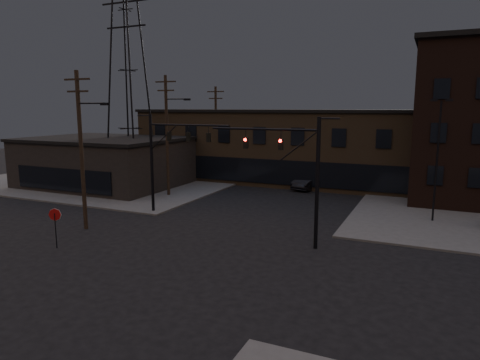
% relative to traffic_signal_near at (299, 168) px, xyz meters
% --- Properties ---
extents(ground, '(140.00, 140.00, 0.00)m').
position_rel_traffic_signal_near_xyz_m(ground, '(-5.36, -4.50, -4.93)').
color(ground, black).
rests_on(ground, ground).
extents(sidewalk_nw, '(30.00, 30.00, 0.15)m').
position_rel_traffic_signal_near_xyz_m(sidewalk_nw, '(-27.36, 17.50, -4.86)').
color(sidewalk_nw, '#474744').
rests_on(sidewalk_nw, ground).
extents(building_row, '(40.00, 12.00, 8.00)m').
position_rel_traffic_signal_near_xyz_m(building_row, '(-5.36, 23.50, -0.93)').
color(building_row, '#4B3B28').
rests_on(building_row, ground).
extents(building_left, '(16.00, 12.00, 5.00)m').
position_rel_traffic_signal_near_xyz_m(building_left, '(-25.36, 11.50, -2.43)').
color(building_left, black).
rests_on(building_left, ground).
extents(traffic_signal_near, '(7.12, 0.24, 8.00)m').
position_rel_traffic_signal_near_xyz_m(traffic_signal_near, '(0.00, 0.00, 0.00)').
color(traffic_signal_near, black).
rests_on(traffic_signal_near, ground).
extents(traffic_signal_far, '(7.12, 0.24, 8.00)m').
position_rel_traffic_signal_near_xyz_m(traffic_signal_far, '(-12.07, 3.50, 0.08)').
color(traffic_signal_far, black).
rests_on(traffic_signal_far, ground).
extents(stop_sign, '(0.72, 0.33, 2.48)m').
position_rel_traffic_signal_near_xyz_m(stop_sign, '(-13.36, -6.49, -3.09)').
color(stop_sign, black).
rests_on(stop_sign, ground).
extents(utility_pole_near, '(3.70, 0.28, 11.00)m').
position_rel_traffic_signal_near_xyz_m(utility_pole_near, '(-14.79, -2.50, 0.94)').
color(utility_pole_near, black).
rests_on(utility_pole_near, ground).
extents(utility_pole_mid, '(3.70, 0.28, 11.50)m').
position_rel_traffic_signal_near_xyz_m(utility_pole_mid, '(-15.79, 9.50, 1.19)').
color(utility_pole_mid, black).
rests_on(utility_pole_mid, ground).
extents(utility_pole_far, '(2.20, 0.28, 11.00)m').
position_rel_traffic_signal_near_xyz_m(utility_pole_far, '(-16.86, 21.50, 0.85)').
color(utility_pole_far, black).
rests_on(utility_pole_far, ground).
extents(transmission_tower, '(7.00, 7.00, 25.00)m').
position_rel_traffic_signal_near_xyz_m(transmission_tower, '(-23.36, 13.50, 7.57)').
color(transmission_tower, black).
rests_on(transmission_tower, ground).
extents(lot_light_a, '(1.50, 0.28, 9.14)m').
position_rel_traffic_signal_near_xyz_m(lot_light_a, '(7.64, 9.50, 0.58)').
color(lot_light_a, black).
rests_on(lot_light_a, ground).
extents(car_crossing, '(2.72, 5.33, 1.67)m').
position_rel_traffic_signal_near_xyz_m(car_crossing, '(-4.37, 18.78, -4.09)').
color(car_crossing, black).
rests_on(car_crossing, ground).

